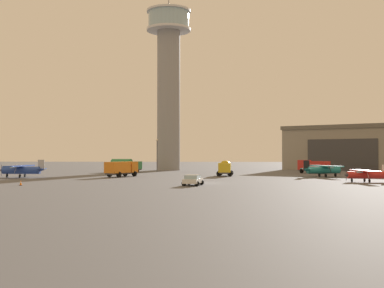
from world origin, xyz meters
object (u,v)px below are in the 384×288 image
(truck_fuel_tanker_green, at_px, (125,165))
(truck_box_orange, at_px, (121,168))
(airplane_blue, at_px, (22,169))
(airplane_teal, at_px, (323,169))
(light_post_west, at_px, (157,152))
(car_white, at_px, (193,180))
(traffic_cone_near_left, at_px, (21,183))
(truck_box_red, at_px, (314,166))
(truck_fuel_tanker_yellow, at_px, (225,167))
(airplane_red, at_px, (366,174))
(control_tower, at_px, (169,74))

(truck_fuel_tanker_green, xyz_separation_m, truck_box_orange, (3.99, -23.10, -0.08))
(airplane_blue, xyz_separation_m, truck_fuel_tanker_green, (12.65, 27.09, 0.22))
(airplane_teal, height_order, light_post_west, light_post_west)
(truck_box_orange, relative_size, car_white, 1.53)
(traffic_cone_near_left, bearing_deg, truck_box_red, 44.05)
(airplane_teal, xyz_separation_m, truck_fuel_tanker_yellow, (-17.43, 2.86, 0.21))
(airplane_teal, xyz_separation_m, car_white, (-21.60, -25.71, -0.64))
(airplane_blue, xyz_separation_m, light_post_west, (19.55, 29.47, 3.14))
(airplane_red, xyz_separation_m, airplane_blue, (-55.61, 10.41, 0.27))
(airplane_blue, xyz_separation_m, truck_box_red, (53.88, 22.22, 0.12))
(control_tower, distance_m, truck_box_red, 44.74)
(control_tower, distance_m, truck_fuel_tanker_green, 28.36)
(truck_fuel_tanker_yellow, bearing_deg, truck_box_red, 128.55)
(airplane_teal, bearing_deg, truck_fuel_tanker_green, 132.86)
(truck_box_red, bearing_deg, light_post_west, 36.67)
(truck_box_orange, height_order, traffic_cone_near_left, truck_box_orange)
(light_post_west, height_order, traffic_cone_near_left, light_post_west)
(truck_fuel_tanker_yellow, distance_m, truck_box_red, 23.00)
(truck_box_orange, bearing_deg, car_white, -121.73)
(light_post_west, xyz_separation_m, traffic_cone_near_left, (-10.64, -50.76, -4.23))
(airplane_blue, bearing_deg, truck_fuel_tanker_yellow, -167.42)
(truck_box_red, relative_size, car_white, 1.44)
(airplane_red, distance_m, traffic_cone_near_left, 47.97)
(airplane_teal, bearing_deg, truck_box_red, 66.40)
(traffic_cone_near_left, bearing_deg, control_tower, 79.29)
(airplane_teal, relative_size, truck_box_orange, 1.40)
(airplane_red, bearing_deg, car_white, 15.56)
(airplane_teal, relative_size, car_white, 2.14)
(truck_fuel_tanker_green, relative_size, light_post_west, 0.95)
(truck_fuel_tanker_green, height_order, traffic_cone_near_left, truck_fuel_tanker_green)
(truck_box_red, xyz_separation_m, light_post_west, (-34.34, 7.25, 3.02))
(airplane_red, xyz_separation_m, truck_fuel_tanker_yellow, (-20.39, 19.19, 0.41))
(traffic_cone_near_left, bearing_deg, airplane_teal, 31.89)
(control_tower, bearing_deg, airplane_blue, -116.53)
(light_post_west, bearing_deg, truck_box_orange, -96.50)
(truck_fuel_tanker_green, xyz_separation_m, car_white, (18.39, -46.88, -0.92))
(airplane_teal, xyz_separation_m, light_post_west, (-33.10, 23.55, 3.20))
(truck_fuel_tanker_green, xyz_separation_m, light_post_west, (6.89, 2.38, 2.93))
(car_white, relative_size, traffic_cone_near_left, 6.43)
(car_white, bearing_deg, truck_fuel_tanker_green, 29.86)
(truck_fuel_tanker_yellow, height_order, light_post_west, light_post_west)
(airplane_teal, height_order, truck_fuel_tanker_yellow, airplane_teal)
(truck_fuel_tanker_green, height_order, light_post_west, light_post_west)
(light_post_west, bearing_deg, airplane_blue, -123.55)
(airplane_blue, bearing_deg, light_post_west, -124.97)
(airplane_teal, bearing_deg, car_white, -149.28)
(truck_fuel_tanker_yellow, bearing_deg, car_white, -5.50)
(truck_box_red, bearing_deg, airplane_blue, 71.00)
(truck_box_orange, xyz_separation_m, truck_fuel_tanker_yellow, (18.57, 4.79, 0.01))
(truck_fuel_tanker_yellow, xyz_separation_m, car_white, (-4.17, -28.57, -0.85))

